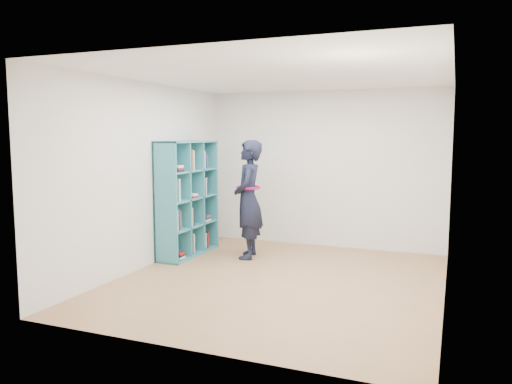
% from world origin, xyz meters
% --- Properties ---
extents(floor, '(4.50, 4.50, 0.00)m').
position_xyz_m(floor, '(0.00, 0.00, 0.00)').
color(floor, '#996E45').
rests_on(floor, ground).
extents(ceiling, '(4.50, 4.50, 0.00)m').
position_xyz_m(ceiling, '(0.00, 0.00, 2.60)').
color(ceiling, white).
rests_on(ceiling, wall_back).
extents(wall_left, '(0.02, 4.50, 2.60)m').
position_xyz_m(wall_left, '(-2.00, 0.00, 1.30)').
color(wall_left, silver).
rests_on(wall_left, floor).
extents(wall_right, '(0.02, 4.50, 2.60)m').
position_xyz_m(wall_right, '(2.00, 0.00, 1.30)').
color(wall_right, silver).
rests_on(wall_right, floor).
extents(wall_back, '(4.00, 0.02, 2.60)m').
position_xyz_m(wall_back, '(0.00, 2.25, 1.30)').
color(wall_back, silver).
rests_on(wall_back, floor).
extents(wall_front, '(4.00, 0.02, 2.60)m').
position_xyz_m(wall_front, '(0.00, -2.25, 1.30)').
color(wall_front, silver).
rests_on(wall_front, floor).
extents(bookshelf, '(0.39, 1.34, 1.78)m').
position_xyz_m(bookshelf, '(-1.82, 0.84, 0.87)').
color(bookshelf, teal).
rests_on(bookshelf, floor).
extents(person, '(0.59, 0.75, 1.80)m').
position_xyz_m(person, '(-0.84, 1.01, 0.90)').
color(person, black).
rests_on(person, floor).
extents(smartphone, '(0.04, 0.09, 0.12)m').
position_xyz_m(smartphone, '(-1.00, 1.07, 1.02)').
color(smartphone, silver).
rests_on(smartphone, person).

